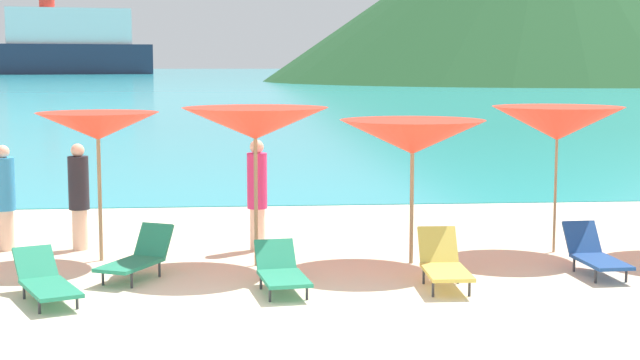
% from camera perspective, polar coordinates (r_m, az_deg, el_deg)
% --- Properties ---
extents(ground_plane, '(50.00, 100.00, 0.30)m').
position_cam_1_polar(ground_plane, '(20.63, -4.39, -1.89)').
color(ground_plane, beige).
extents(ocean_water, '(650.00, 440.00, 0.02)m').
position_cam_1_polar(ocean_water, '(240.15, -5.10, 6.21)').
color(ocean_water, '#2DADBC').
rests_on(ocean_water, ground_plane).
extents(umbrella_3, '(1.86, 1.86, 2.27)m').
position_cam_1_polar(umbrella_3, '(14.94, -12.98, 3.10)').
color(umbrella_3, '#9E7F59').
rests_on(umbrella_3, ground_plane).
extents(umbrella_4, '(2.34, 2.34, 2.36)m').
position_cam_1_polar(umbrella_4, '(14.23, -3.84, 3.34)').
color(umbrella_4, '#9E7F59').
rests_on(umbrella_4, ground_plane).
extents(umbrella_5, '(2.27, 2.27, 2.17)m').
position_cam_1_polar(umbrella_5, '(14.44, 5.48, 2.53)').
color(umbrella_5, '#9E7F59').
rests_on(umbrella_5, ground_plane).
extents(umbrella_6, '(2.22, 2.22, 2.33)m').
position_cam_1_polar(umbrella_6, '(15.68, 13.83, 3.26)').
color(umbrella_6, '#9E7F59').
rests_on(umbrella_6, ground_plane).
extents(lounge_chair_0, '(1.06, 1.42, 0.70)m').
position_cam_1_polar(lounge_chair_0, '(13.78, -10.72, -4.49)').
color(lounge_chair_0, '#268C66').
rests_on(lounge_chair_0, ground_plane).
extents(lounge_chair_2, '(0.72, 1.38, 0.61)m').
position_cam_1_polar(lounge_chair_2, '(12.80, -2.30, -5.41)').
color(lounge_chair_2, '#268C66').
rests_on(lounge_chair_2, ground_plane).
extents(lounge_chair_5, '(1.14, 1.69, 0.58)m').
position_cam_1_polar(lounge_chair_5, '(12.81, -15.88, -5.75)').
color(lounge_chair_5, '#268C66').
rests_on(lounge_chair_5, ground_plane).
extents(lounge_chair_7, '(0.59, 1.40, 0.73)m').
position_cam_1_polar(lounge_chair_7, '(13.16, 7.32, -4.90)').
color(lounge_chair_7, '#D8BF4C').
rests_on(lounge_chair_7, ground_plane).
extents(lounge_chair_8, '(0.58, 1.43, 0.68)m').
position_cam_1_polar(lounge_chair_8, '(14.38, 15.92, -4.22)').
color(lounge_chair_8, '#1E478C').
rests_on(lounge_chair_8, ground_plane).
extents(beachgoer_0, '(0.33, 0.33, 1.72)m').
position_cam_1_polar(beachgoer_0, '(16.01, -14.05, -0.80)').
color(beachgoer_0, beige).
rests_on(beachgoer_0, ground_plane).
extents(beachgoer_1, '(0.34, 0.34, 1.71)m').
position_cam_1_polar(beachgoer_1, '(16.29, -18.13, -0.86)').
color(beachgoer_1, beige).
rests_on(beachgoer_1, ground_plane).
extents(beachgoer_2, '(0.32, 0.32, 1.79)m').
position_cam_1_polar(beachgoer_2, '(15.51, -3.73, -0.69)').
color(beachgoer_2, beige).
rests_on(beachgoer_2, ground_plane).
extents(cruise_ship, '(42.37, 20.01, 19.62)m').
position_cam_1_polar(cruise_ship, '(256.46, -14.60, 7.72)').
color(cruise_ship, '#262D47').
rests_on(cruise_ship, ocean_water).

